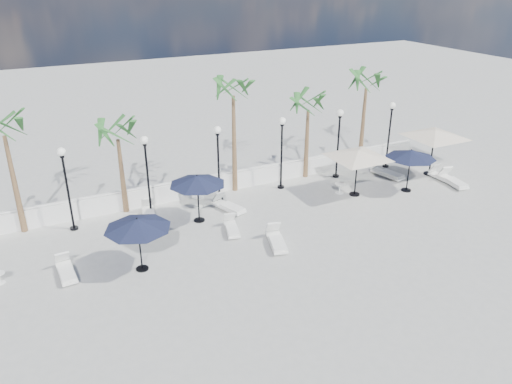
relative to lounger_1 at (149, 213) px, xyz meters
name	(u,v)px	position (x,y,z in m)	size (l,w,h in m)	color
ground	(282,263)	(3.68, -6.22, -0.22)	(100.00, 100.00, 0.00)	#959691
balustrade	(212,184)	(3.68, 1.28, 0.25)	(26.00, 0.30, 1.01)	silver
lamppost_1	(66,178)	(-3.32, 0.28, 2.27)	(0.36, 0.36, 3.84)	black
lamppost_2	(147,165)	(0.18, 0.28, 2.27)	(0.36, 0.36, 3.84)	black
lamppost_3	(218,153)	(3.68, 0.28, 2.27)	(0.36, 0.36, 3.84)	black
lamppost_4	(282,143)	(7.18, 0.28, 2.27)	(0.36, 0.36, 3.84)	black
lamppost_5	(339,134)	(10.68, 0.28, 2.27)	(0.36, 0.36, 3.84)	black
lamppost_6	(390,126)	(14.18, 0.28, 2.27)	(0.36, 0.36, 3.84)	black
palm_0	(4,133)	(-5.32, 1.08, 4.32)	(2.60, 2.60, 5.50)	brown
palm_1	(117,136)	(-0.82, 1.08, 3.54)	(2.60, 2.60, 4.70)	brown
palm_2	(233,93)	(4.88, 1.08, 4.90)	(2.60, 2.60, 6.10)	brown
palm_3	(308,107)	(9.18, 1.08, 3.73)	(2.60, 2.60, 4.90)	brown
palm_4	(366,86)	(12.88, 1.08, 4.51)	(2.60, 2.60, 5.70)	brown
lounger_1	(149,213)	(0.00, 0.00, 0.00)	(0.85, 1.81, 0.65)	white
lounger_2	(66,271)	(-4.09, -3.45, 0.00)	(0.64, 1.74, 0.64)	white
lounger_3	(232,228)	(2.90, -3.03, -0.02)	(0.91, 1.69, 0.60)	white
lounger_4	(229,206)	(3.63, -0.98, 0.02)	(1.19, 1.96, 0.70)	white
lounger_5	(277,240)	(4.13, -4.94, 0.02)	(1.09, 1.96, 0.70)	white
lounger_6	(387,173)	(13.26, -0.97, 0.03)	(1.05, 2.06, 0.74)	white
lounger_7	(453,181)	(15.68, -3.42, 0.03)	(0.94, 2.01, 0.73)	white
lounger_8	(444,177)	(15.68, -2.75, 0.01)	(0.65, 1.84, 0.68)	white
side_table_1	(198,201)	(2.44, -0.02, 0.13)	(0.59, 0.59, 0.57)	white
side_table_2	(340,187)	(9.59, -1.64, 0.10)	(0.55, 0.55, 0.53)	white
parasol_navy_left	(137,224)	(-1.40, -4.26, 1.76)	(2.54, 2.54, 2.24)	black
parasol_navy_mid	(197,180)	(1.98, -1.39, 1.80)	(2.56, 2.56, 2.30)	black
parasol_navy_right	(411,154)	(12.91, -2.93, 1.80)	(2.56, 2.56, 2.30)	black
parasol_cream_sq_a	(358,151)	(10.16, -2.17, 2.16)	(5.24, 5.24, 2.57)	black
parasol_cream_sq_b	(436,130)	(15.63, -1.72, 2.37)	(5.60, 5.60, 2.81)	black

